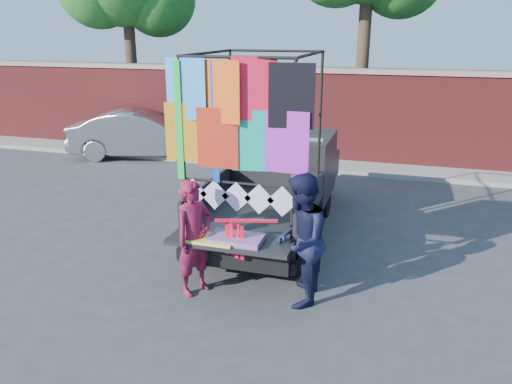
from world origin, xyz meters
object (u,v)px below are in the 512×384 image
(pickup_truck, at_px, (280,182))
(sedan, at_px, (143,134))
(man, at_px, (300,240))
(woman, at_px, (194,238))

(pickup_truck, height_order, sedan, pickup_truck)
(pickup_truck, bearing_deg, man, -70.84)
(pickup_truck, bearing_deg, woman, -99.33)
(pickup_truck, height_order, woman, pickup_truck)
(man, bearing_deg, pickup_truck, -165.24)
(man, bearing_deg, woman, -88.80)
(pickup_truck, distance_m, sedan, 6.51)
(pickup_truck, relative_size, man, 2.84)
(woman, distance_m, man, 1.49)
(sedan, bearing_deg, woman, -162.50)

